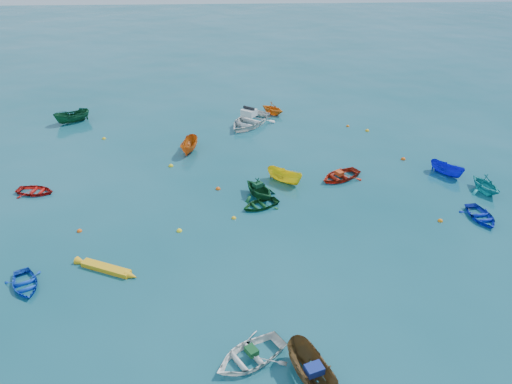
{
  "coord_description": "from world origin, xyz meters",
  "views": [
    {
      "loc": [
        -1.31,
        -24.47,
        17.65
      ],
      "look_at": [
        0.0,
        5.0,
        0.4
      ],
      "focal_mm": 35.0,
      "sensor_mm": 36.0,
      "label": 1
    }
  ],
  "objects_px": {
    "dinghy_blue_sw": "(26,286)",
    "kayak_yellow": "(106,270)",
    "dinghy_white_near": "(250,360)",
    "motorboat_white": "(249,125)",
    "dinghy_blue_se": "(480,218)"
  },
  "relations": [
    {
      "from": "dinghy_white_near",
      "to": "kayak_yellow",
      "type": "xyz_separation_m",
      "value": [
        -7.72,
        6.57,
        0.0
      ]
    },
    {
      "from": "kayak_yellow",
      "to": "motorboat_white",
      "type": "bearing_deg",
      "value": 1.13
    },
    {
      "from": "dinghy_white_near",
      "to": "kayak_yellow",
      "type": "distance_m",
      "value": 10.13
    },
    {
      "from": "dinghy_white_near",
      "to": "dinghy_blue_se",
      "type": "height_order",
      "value": "dinghy_white_near"
    },
    {
      "from": "dinghy_white_near",
      "to": "motorboat_white",
      "type": "relative_size",
      "value": 0.68
    },
    {
      "from": "motorboat_white",
      "to": "kayak_yellow",
      "type": "bearing_deg",
      "value": -78.33
    },
    {
      "from": "motorboat_white",
      "to": "dinghy_blue_se",
      "type": "bearing_deg",
      "value": -13.86
    },
    {
      "from": "kayak_yellow",
      "to": "motorboat_white",
      "type": "distance_m",
      "value": 22.08
    },
    {
      "from": "kayak_yellow",
      "to": "dinghy_blue_se",
      "type": "bearing_deg",
      "value": -55.69
    },
    {
      "from": "dinghy_blue_sw",
      "to": "kayak_yellow",
      "type": "xyz_separation_m",
      "value": [
        3.99,
        1.17,
        0.0
      ]
    },
    {
      "from": "dinghy_white_near",
      "to": "dinghy_blue_sw",
      "type": "bearing_deg",
      "value": -147.55
    },
    {
      "from": "dinghy_white_near",
      "to": "kayak_yellow",
      "type": "relative_size",
      "value": 0.93
    },
    {
      "from": "dinghy_blue_sw",
      "to": "motorboat_white",
      "type": "height_order",
      "value": "motorboat_white"
    },
    {
      "from": "kayak_yellow",
      "to": "motorboat_white",
      "type": "height_order",
      "value": "motorboat_white"
    },
    {
      "from": "dinghy_blue_sw",
      "to": "dinghy_white_near",
      "type": "distance_m",
      "value": 12.89
    }
  ]
}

